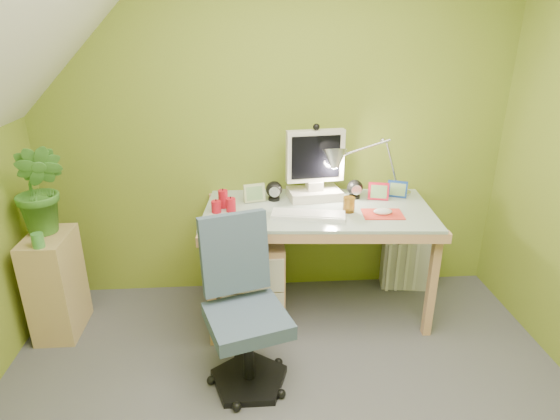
{
  "coord_description": "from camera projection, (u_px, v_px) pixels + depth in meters",
  "views": [
    {
      "loc": [
        -0.18,
        -1.51,
        1.87
      ],
      "look_at": [
        0.0,
        1.0,
        0.85
      ],
      "focal_mm": 30.0,
      "sensor_mm": 36.0,
      "label": 1
    }
  ],
  "objects": [
    {
      "name": "wall_back",
      "position": [
        274.0,
        128.0,
        3.14
      ],
      "size": [
        3.2,
        0.01,
        2.4
      ],
      "primitive_type": "cube",
      "color": "olive",
      "rests_on": "floor"
    },
    {
      "name": "desk",
      "position": [
        316.0,
        261.0,
        3.12
      ],
      "size": [
        1.48,
        0.82,
        0.77
      ],
      "primitive_type": null,
      "rotation": [
        0.0,
        0.0,
        -0.07
      ],
      "color": "tan",
      "rests_on": "floor"
    },
    {
      "name": "monitor",
      "position": [
        315.0,
        159.0,
        3.04
      ],
      "size": [
        0.42,
        0.28,
        0.54
      ],
      "primitive_type": null,
      "rotation": [
        0.0,
        0.0,
        0.12
      ],
      "color": "silver",
      "rests_on": "desk"
    },
    {
      "name": "speaker_left",
      "position": [
        274.0,
        191.0,
        3.08
      ],
      "size": [
        0.12,
        0.12,
        0.13
      ],
      "primitive_type": null,
      "rotation": [
        0.0,
        0.0,
        -0.16
      ],
      "color": "black",
      "rests_on": "desk"
    },
    {
      "name": "speaker_right",
      "position": [
        355.0,
        189.0,
        3.12
      ],
      "size": [
        0.11,
        0.11,
        0.13
      ],
      "primitive_type": null,
      "rotation": [
        0.0,
        0.0,
        0.05
      ],
      "color": "black",
      "rests_on": "desk"
    },
    {
      "name": "keyboard",
      "position": [
        308.0,
        215.0,
        2.83
      ],
      "size": [
        0.46,
        0.22,
        0.02
      ],
      "primitive_type": "cube",
      "rotation": [
        0.0,
        0.0,
        -0.19
      ],
      "color": "white",
      "rests_on": "desk"
    },
    {
      "name": "mousepad",
      "position": [
        383.0,
        214.0,
        2.87
      ],
      "size": [
        0.26,
        0.19,
        0.01
      ],
      "primitive_type": "cube",
      "rotation": [
        0.0,
        0.0,
        -0.07
      ],
      "color": "red",
      "rests_on": "desk"
    },
    {
      "name": "mouse",
      "position": [
        383.0,
        212.0,
        2.86
      ],
      "size": [
        0.12,
        0.08,
        0.04
      ],
      "primitive_type": "ellipsoid",
      "rotation": [
        0.0,
        0.0,
        -0.1
      ],
      "color": "white",
      "rests_on": "mousepad"
    },
    {
      "name": "amber_tumbler",
      "position": [
        349.0,
        205.0,
        2.89
      ],
      "size": [
        0.08,
        0.08,
        0.1
      ],
      "primitive_type": "cylinder",
      "rotation": [
        0.0,
        0.0,
        -0.13
      ],
      "color": "#955E15",
      "rests_on": "desk"
    },
    {
      "name": "candle_cluster",
      "position": [
        223.0,
        201.0,
        2.92
      ],
      "size": [
        0.17,
        0.16,
        0.11
      ],
      "primitive_type": null,
      "rotation": [
        0.0,
        0.0,
        0.17
      ],
      "color": "#B70F1E",
      "rests_on": "desk"
    },
    {
      "name": "photo_frame_red",
      "position": [
        378.0,
        191.0,
        3.09
      ],
      "size": [
        0.14,
        0.05,
        0.12
      ],
      "primitive_type": "cube",
      "rotation": [
        0.0,
        0.0,
        -0.24
      ],
      "color": "red",
      "rests_on": "desk"
    },
    {
      "name": "photo_frame_blue",
      "position": [
        397.0,
        189.0,
        3.14
      ],
      "size": [
        0.13,
        0.07,
        0.11
      ],
      "primitive_type": "cube",
      "rotation": [
        0.0,
        0.0,
        -0.41
      ],
      "color": "navy",
      "rests_on": "desk"
    },
    {
      "name": "photo_frame_green",
      "position": [
        254.0,
        193.0,
        3.05
      ],
      "size": [
        0.14,
        0.05,
        0.12
      ],
      "primitive_type": "cube",
      "rotation": [
        0.0,
        0.0,
        0.25
      ],
      "color": "#ACBC81",
      "rests_on": "desk"
    },
    {
      "name": "desk_lamp",
      "position": [
        383.0,
        154.0,
        3.06
      ],
      "size": [
        0.59,
        0.35,
        0.59
      ],
      "primitive_type": null,
      "rotation": [
        0.0,
        0.0,
        -0.23
      ],
      "color": "silver",
      "rests_on": "desk"
    },
    {
      "name": "side_ledge",
      "position": [
        56.0,
        284.0,
        2.93
      ],
      "size": [
        0.25,
        0.38,
        0.67
      ],
      "primitive_type": "cube",
      "color": "tan",
      "rests_on": "floor"
    },
    {
      "name": "potted_plant",
      "position": [
        40.0,
        189.0,
        2.74
      ],
      "size": [
        0.35,
        0.3,
        0.56
      ],
      "primitive_type": "imported",
      "rotation": [
        0.0,
        0.0,
        -0.2
      ],
      "color": "#3A7627",
      "rests_on": "side_ledge"
    },
    {
      "name": "green_cup",
      "position": [
        38.0,
        240.0,
        2.65
      ],
      "size": [
        0.07,
        0.07,
        0.09
      ],
      "primitive_type": "cylinder",
      "rotation": [
        0.0,
        0.0,
        -0.13
      ],
      "color": "#428F3B",
      "rests_on": "side_ledge"
    },
    {
      "name": "task_chair",
      "position": [
        247.0,
        320.0,
        2.45
      ],
      "size": [
        0.57,
        0.57,
        0.83
      ],
      "primitive_type": null,
      "rotation": [
        0.0,
        0.0,
        0.3
      ],
      "color": "#3C4F63",
      "rests_on": "floor"
    },
    {
      "name": "radiator",
      "position": [
        409.0,
        262.0,
        3.49
      ],
      "size": [
        0.42,
        0.22,
        0.4
      ],
      "primitive_type": "cube",
      "rotation": [
        0.0,
        0.0,
        -0.14
      ],
      "color": "silver",
      "rests_on": "floor"
    }
  ]
}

